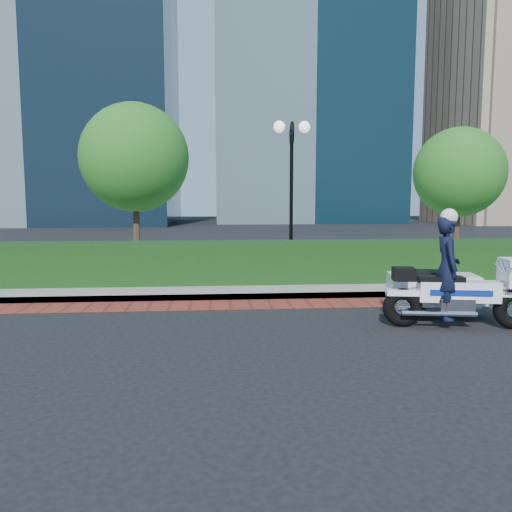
{
  "coord_description": "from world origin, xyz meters",
  "views": [
    {
      "loc": [
        -1.13,
        -8.75,
        2.18
      ],
      "look_at": [
        -0.27,
        1.77,
        1.0
      ],
      "focal_mm": 35.0,
      "sensor_mm": 36.0,
      "label": 1
    }
  ],
  "objects": [
    {
      "name": "sidewalk",
      "position": [
        0.0,
        6.0,
        0.07
      ],
      "size": [
        60.0,
        8.0,
        0.15
      ],
      "primitive_type": "cube",
      "color": "gray",
      "rests_on": "ground"
    },
    {
      "name": "tree_c",
      "position": [
        6.5,
        6.5,
        3.05
      ],
      "size": [
        2.8,
        2.8,
        4.3
      ],
      "color": "#332319",
      "rests_on": "sidewalk"
    },
    {
      "name": "ground",
      "position": [
        0.0,
        0.0,
        0.0
      ],
      "size": [
        120.0,
        120.0,
        0.0
      ],
      "primitive_type": "plane",
      "color": "black",
      "rests_on": "ground"
    },
    {
      "name": "tree_b",
      "position": [
        -3.5,
        6.5,
        3.43
      ],
      "size": [
        3.2,
        3.2,
        4.89
      ],
      "color": "#332319",
      "rests_on": "sidewalk"
    },
    {
      "name": "lamppost",
      "position": [
        1.0,
        5.2,
        2.96
      ],
      "size": [
        1.02,
        0.7,
        4.21
      ],
      "color": "black",
      "rests_on": "sidewalk"
    },
    {
      "name": "police_motorcycle",
      "position": [
        2.95,
        -0.3,
        0.7
      ],
      "size": [
        2.52,
        1.99,
        2.04
      ],
      "rotation": [
        0.0,
        0.0,
        -0.17
      ],
      "color": "black",
      "rests_on": "ground"
    },
    {
      "name": "tower_left",
      "position": [
        -16.0,
        40.0,
        20.0
      ],
      "size": [
        22.0,
        16.0,
        40.0
      ],
      "primitive_type": "cube",
      "color": "black",
      "rests_on": "ground"
    },
    {
      "name": "brick_strip",
      "position": [
        0.0,
        1.5,
        0.01
      ],
      "size": [
        60.0,
        1.0,
        0.01
      ],
      "primitive_type": "cube",
      "color": "maroon",
      "rests_on": "ground"
    },
    {
      "name": "hedge_main",
      "position": [
        0.0,
        3.6,
        0.65
      ],
      "size": [
        18.0,
        1.2,
        1.0
      ],
      "primitive_type": "cube",
      "color": "black",
      "rests_on": "sidewalk"
    }
  ]
}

